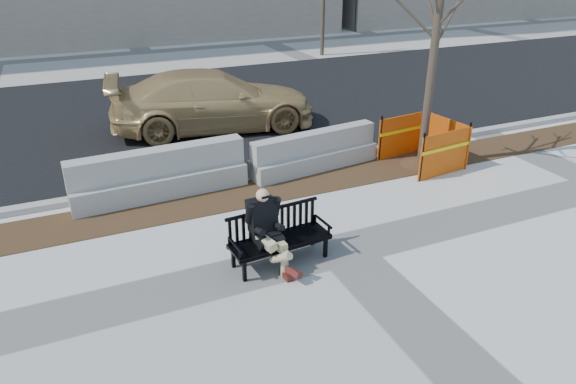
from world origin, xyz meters
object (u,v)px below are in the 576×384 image
(seated_man, at_px, (267,264))
(tree_fence, at_px, (421,165))
(bench, at_px, (280,262))
(jersey_barrier_right, at_px, (314,168))
(sedan, at_px, (215,128))
(jersey_barrier_left, at_px, (162,195))

(seated_man, distance_m, tree_fence, 5.24)
(bench, bearing_deg, seated_man, 168.55)
(tree_fence, xyz_separation_m, jersey_barrier_right, (-2.30, 0.77, 0.00))
(bench, xyz_separation_m, sedan, (0.95, 6.71, 0.00))
(bench, height_order, sedan, sedan)
(seated_man, relative_size, jersey_barrier_left, 0.37)
(sedan, relative_size, jersey_barrier_right, 1.78)
(bench, height_order, jersey_barrier_left, jersey_barrier_left)
(seated_man, distance_m, sedan, 6.79)
(tree_fence, distance_m, jersey_barrier_right, 2.43)
(tree_fence, bearing_deg, bench, -151.93)
(bench, height_order, jersey_barrier_right, jersey_barrier_right)
(seated_man, xyz_separation_m, jersey_barrier_right, (2.38, 3.13, 0.00))
(tree_fence, xyz_separation_m, sedan, (-3.52, 4.33, 0.00))
(bench, distance_m, sedan, 6.78)
(bench, relative_size, seated_man, 1.27)
(tree_fence, height_order, jersey_barrier_right, tree_fence)
(jersey_barrier_left, relative_size, jersey_barrier_right, 1.14)
(sedan, xyz_separation_m, jersey_barrier_right, (1.22, -3.56, 0.00))
(tree_fence, xyz_separation_m, jersey_barrier_left, (-5.68, 0.79, 0.00))
(seated_man, height_order, jersey_barrier_right, seated_man)
(seated_man, relative_size, jersey_barrier_right, 0.42)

